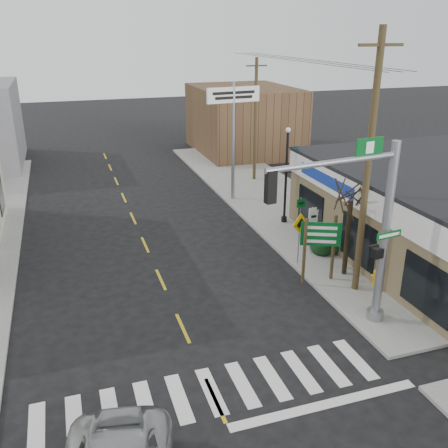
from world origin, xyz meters
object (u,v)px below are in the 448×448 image
object	(u,v)px
guide_sign	(320,241)
bare_tree	(352,187)
fire_hydrant	(376,277)
utility_pole_far	(255,119)
dance_center_sign	(233,113)
utility_pole_near	(368,166)
lamp_post	(287,168)
traffic_signal_pole	(367,218)

from	to	relation	value
guide_sign	bare_tree	size ratio (longest dim) A/B	0.58
guide_sign	fire_hydrant	distance (m)	2.80
fire_hydrant	utility_pole_far	distance (m)	17.12
dance_center_sign	utility_pole_far	bearing A→B (deg)	45.06
bare_tree	utility_pole_near	bearing A→B (deg)	-101.94
lamp_post	bare_tree	size ratio (longest dim) A/B	1.04
fire_hydrant	utility_pole_far	size ratio (longest dim) A/B	0.09
dance_center_sign	bare_tree	xyz separation A→B (m)	(1.22, -11.49, -1.41)
traffic_signal_pole	guide_sign	xyz separation A→B (m)	(0.19, 3.30, -2.21)
bare_tree	utility_pole_far	size ratio (longest dim) A/B	0.61
traffic_signal_pole	fire_hydrant	distance (m)	4.84
lamp_post	utility_pole_far	world-z (taller)	utility_pole_far
guide_sign	utility_pole_near	xyz separation A→B (m)	(1.20, -1.05, 3.37)
fire_hydrant	bare_tree	world-z (taller)	bare_tree
bare_tree	lamp_post	bearing A→B (deg)	88.12
lamp_post	dance_center_sign	xyz separation A→B (m)	(-1.44, 4.81, 2.34)
bare_tree	utility_pole_far	distance (m)	15.31
fire_hydrant	guide_sign	bearing A→B (deg)	151.69
lamp_post	bare_tree	xyz separation A→B (m)	(-0.22, -6.68, 0.93)
guide_sign	utility_pole_near	world-z (taller)	utility_pole_near
lamp_post	dance_center_sign	bearing A→B (deg)	130.41
fire_hydrant	dance_center_sign	world-z (taller)	dance_center_sign
traffic_signal_pole	lamp_post	xyz separation A→B (m)	(1.89, 10.27, -1.03)
guide_sign	dance_center_sign	distance (m)	12.30
bare_tree	traffic_signal_pole	bearing A→B (deg)	-114.92
guide_sign	lamp_post	size ratio (longest dim) A/B	0.55
lamp_post	dance_center_sign	size ratio (longest dim) A/B	0.73
lamp_post	bare_tree	bearing A→B (deg)	-68.10
traffic_signal_pole	fire_hydrant	size ratio (longest dim) A/B	8.91
fire_hydrant	utility_pole_far	xyz separation A→B (m)	(1.10, 16.64, 3.87)
lamp_post	guide_sign	bearing A→B (deg)	-79.95
dance_center_sign	bare_tree	bearing A→B (deg)	-90.68
utility_pole_far	guide_sign	bearing A→B (deg)	-98.56
utility_pole_near	utility_pole_far	xyz separation A→B (m)	(2.00, 16.56, -0.96)
guide_sign	bare_tree	distance (m)	2.60
fire_hydrant	dance_center_sign	xyz separation A→B (m)	(-1.84, 12.91, 4.99)
utility_pole_near	utility_pole_far	size ratio (longest dim) A/B	1.22
traffic_signal_pole	utility_pole_far	distance (m)	19.11
traffic_signal_pole	dance_center_sign	world-z (taller)	dance_center_sign
fire_hydrant	utility_pole_near	size ratio (longest dim) A/B	0.08
fire_hydrant	bare_tree	xyz separation A→B (m)	(-0.62, 1.43, 3.58)
lamp_post	utility_pole_far	size ratio (longest dim) A/B	0.63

